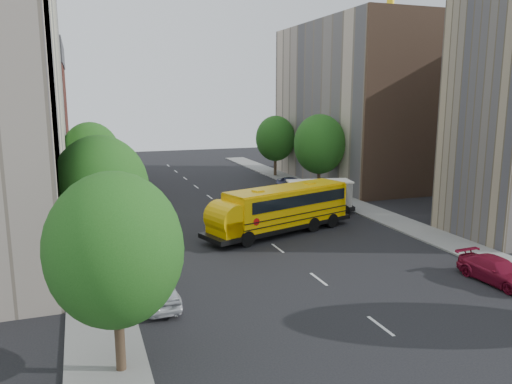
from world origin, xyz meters
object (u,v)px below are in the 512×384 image
parked_car_0 (158,290)px  parked_car_2 (112,183)px  street_tree_2 (91,155)px  school_bus (278,208)px  street_tree_4 (320,144)px  parked_car_1 (116,219)px  parked_car_3 (497,271)px  street_tree_1 (101,190)px  street_tree_0 (115,250)px  safari_truck (314,196)px  parked_car_4 (292,185)px  street_tree_5 (275,138)px

parked_car_0 → parked_car_2: parked_car_0 is taller
street_tree_2 → school_bus: (12.40, -12.64, -2.90)m
street_tree_4 → school_bus: 16.18m
parked_car_1 → parked_car_3: (18.40, -18.98, 0.03)m
street_tree_1 → parked_car_3: size_ratio=1.71×
parked_car_3 → street_tree_0: bearing=-176.5°
safari_truck → parked_car_2: (-15.44, 17.36, -0.82)m
street_tree_4 → street_tree_2: bearing=180.0°
street_tree_0 → parked_car_2: (2.15, 37.39, -3.95)m
parked_car_3 → street_tree_4: bearing=81.9°
school_bus → street_tree_1: bearing=-175.1°
parked_car_1 → parked_car_2: parked_car_2 is taller
street_tree_1 → parked_car_0: size_ratio=1.82×
street_tree_4 → parked_car_4: street_tree_4 is taller
street_tree_5 → parked_car_1: street_tree_5 is taller
street_tree_1 → parked_car_3: bearing=-21.2°
street_tree_2 → parked_car_1: bearing=-78.2°
street_tree_1 → parked_car_1: bearing=82.9°
street_tree_2 → parked_car_0: 22.86m
street_tree_1 → parked_car_2: 27.80m
street_tree_0 → street_tree_5: street_tree_5 is taller
parked_car_1 → parked_car_2: size_ratio=0.78×
street_tree_2 → parked_car_4: (19.80, 1.75, -4.05)m
street_tree_2 → parked_car_2: 10.48m
street_tree_2 → parked_car_0: street_tree_2 is taller
parked_car_4 → parked_car_0: bearing=-130.5°
street_tree_0 → parked_car_0: 7.18m
street_tree_2 → school_bus: size_ratio=0.62×
street_tree_5 → school_bus: bearing=-111.3°
school_bus → parked_car_3: 15.04m
parked_car_3 → parked_car_4: (0.00, 27.43, 0.11)m
street_tree_1 → safari_truck: bearing=29.7°
parked_car_0 → parked_car_3: 17.90m
street_tree_2 → street_tree_1: bearing=-90.0°
street_tree_2 → parked_car_4: 20.29m
parked_car_0 → parked_car_1: size_ratio=1.13×
street_tree_1 → school_bus: size_ratio=0.64×
street_tree_0 → parked_car_3: 20.33m
street_tree_5 → school_bus: size_ratio=0.60×
parked_car_0 → parked_car_4: size_ratio=0.96×
street_tree_5 → safari_truck: 20.70m
safari_truck → street_tree_2: bearing=166.7°
school_bus → parked_car_1: 12.57m
street_tree_1 → parked_car_1: street_tree_1 is taller
street_tree_2 → safari_truck: (17.59, -7.97, -3.32)m
school_bus → parked_car_2: 24.33m
street_tree_5 → safari_truck: street_tree_5 is taller
street_tree_1 → street_tree_2: size_ratio=1.03×
school_bus → parked_car_3: (7.40, -13.03, -1.25)m
street_tree_5 → parked_car_3: street_tree_5 is taller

